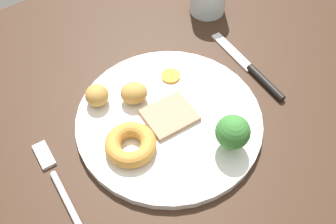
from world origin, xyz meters
TOP-DOWN VIEW (x-y plane):
  - dining_table at (0.00, 0.00)cm, footprint 120.00×84.00cm
  - dinner_plate at (-1.35, 0.28)cm, footprint 28.60×28.60cm
  - meat_slice_main at (-1.25, 0.02)cm, footprint 7.81×6.76cm
  - yorkshire_pudding at (-9.06, -1.29)cm, footprint 7.45×7.45cm
  - roast_potato_left at (-8.61, 8.94)cm, footprint 5.19×5.21cm
  - roast_potato_right at (-3.76, 5.93)cm, footprint 5.46×5.26cm
  - carrot_coin_front at (3.73, 6.50)cm, footprint 3.18×3.18cm
  - broccoli_floret at (2.70, -9.23)cm, footprint 4.90×4.90cm
  - fork at (-19.97, 1.06)cm, footprint 2.46×15.31cm
  - knife at (16.51, 0.00)cm, footprint 2.90×18.56cm

SIDE VIEW (x-z plane):
  - dining_table at x=0.00cm, z-range 0.00..3.60cm
  - fork at x=-19.97cm, z-range 3.54..4.44cm
  - knife at x=16.51cm, z-range 3.45..4.65cm
  - dinner_plate at x=-1.35cm, z-range 3.60..5.00cm
  - carrot_coin_front at x=3.73cm, z-range 5.00..5.40cm
  - meat_slice_main at x=-1.25cm, z-range 5.00..5.80cm
  - yorkshire_pudding at x=-9.06cm, z-range 5.00..7.33cm
  - roast_potato_left at x=-8.61cm, z-range 5.00..8.36cm
  - roast_potato_right at x=-3.76cm, z-range 5.00..8.36cm
  - broccoli_floret at x=2.70cm, z-range 5.46..11.47cm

